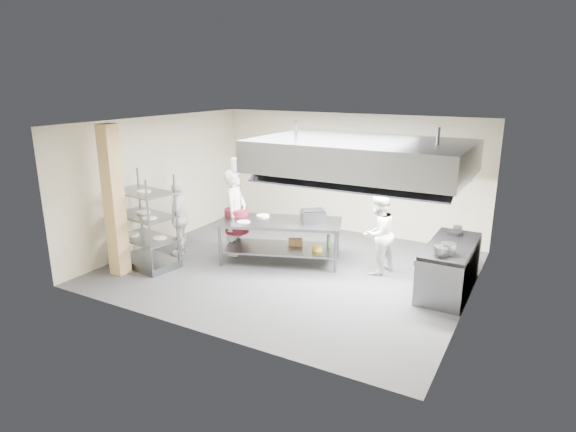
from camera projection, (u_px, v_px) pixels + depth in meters
The scene contains 23 objects.
floor at pixel (291, 268), 10.04m from camera, with size 7.00×7.00×0.00m, color #2C2C2E.
ceiling at pixel (291, 122), 9.22m from camera, with size 7.00×7.00×0.00m, color silver.
wall_back at pixel (348, 174), 12.15m from camera, with size 7.00×7.00×0.00m, color #C1B699.
wall_left at pixel (160, 181), 11.26m from camera, with size 6.00×6.00×0.00m, color #C1B699.
wall_right at pixel (475, 223), 8.00m from camera, with size 6.00×6.00×0.00m, color #C1B699.
column at pixel (114, 201), 9.39m from camera, with size 0.30×0.30×3.00m, color tan.
exhaust_hood at pixel (361, 156), 9.11m from camera, with size 4.00×2.50×0.60m, color slate.
hood_strip_a at pixel (318, 168), 9.62m from camera, with size 1.60×0.12×0.04m, color white.
hood_strip_b at pixel (407, 177), 8.78m from camera, with size 1.60×0.12×0.04m, color white.
wall_shelf at pixel (417, 182), 11.18m from camera, with size 1.50×0.28×0.04m, color slate.
island at pixel (280, 241), 10.30m from camera, with size 2.57×1.07×0.91m, color gray, non-canonical shape.
island_worktop at pixel (280, 222), 10.18m from camera, with size 2.57×1.07×0.06m, color slate.
island_undershelf at pixel (280, 248), 10.34m from camera, with size 2.36×0.96×0.04m, color slate.
pass_rack at pixel (145, 220), 9.93m from camera, with size 1.32×0.77×1.97m, color gray, non-canonical shape.
cooking_range at pixel (449, 268), 8.91m from camera, with size 0.80×2.00×0.84m, color slate.
range_top at pixel (451, 245), 8.79m from camera, with size 0.78×1.96×0.06m, color black.
chef_head at pixel (236, 213), 10.65m from camera, with size 0.70×0.46×1.91m, color silver.
chef_line at pixel (378, 234), 9.59m from camera, with size 0.80×0.63×1.65m, color silver.
chef_plating at pixel (179, 218), 10.68m from camera, with size 0.97×0.40×1.66m, color white.
griddle at pixel (313, 216), 10.09m from camera, with size 0.49×0.38×0.24m, color slate.
wicker_basket at pixel (295, 242), 10.47m from camera, with size 0.30×0.21×0.13m, color brown.
stockpot at pixel (448, 248), 8.29m from camera, with size 0.26×0.26×0.18m, color slate.
plate_stack at pixel (146, 237), 10.03m from camera, with size 0.28×0.28×0.05m, color white.
Camera 1 is at (4.50, -8.21, 3.79)m, focal length 30.00 mm.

